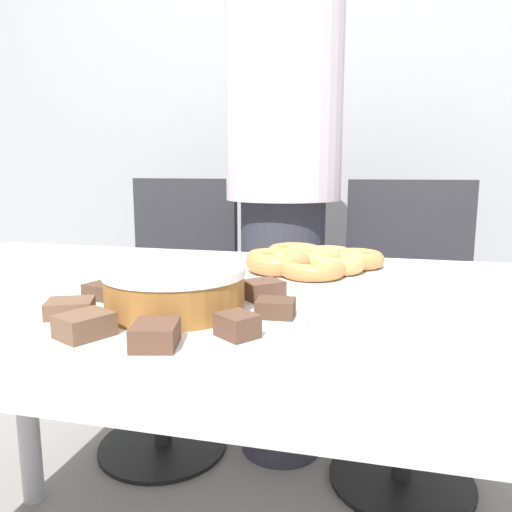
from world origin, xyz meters
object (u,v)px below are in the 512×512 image
office_chair_right (407,338)px  plate_cake (176,314)px  office_chair_left (168,319)px  person_standing (283,180)px  frosted_cake (175,289)px  plate_donuts (311,270)px

office_chair_right → plate_cake: 1.02m
office_chair_left → office_chair_right: (0.79, 0.00, 0.00)m
person_standing → office_chair_left: person_standing is taller
frosted_cake → office_chair_left: bearing=115.1°
office_chair_left → plate_donuts: office_chair_left is taller
plate_cake → frosted_cake: bearing=0.0°
office_chair_right → plate_cake: (-0.36, -0.91, 0.31)m
person_standing → plate_cake: bearing=-88.1°
office_chair_right → plate_cake: office_chair_right is taller
plate_cake → frosted_cake: (0.00, 0.00, 0.04)m
person_standing → office_chair_right: size_ratio=1.89×
person_standing → office_chair_right: bearing=-5.4°
office_chair_right → plate_donuts: 0.67m
frosted_cake → person_standing: bearing=91.9°
person_standing → office_chair_right: 0.62m
plate_donuts → frosted_cake: bearing=-111.4°
plate_donuts → plate_cake: bearing=-111.4°
plate_cake → plate_donuts: same height
frosted_cake → office_chair_right: bearing=68.1°
person_standing → frosted_cake: person_standing is taller
person_standing → plate_donuts: 0.63m
person_standing → frosted_cake: bearing=-88.1°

